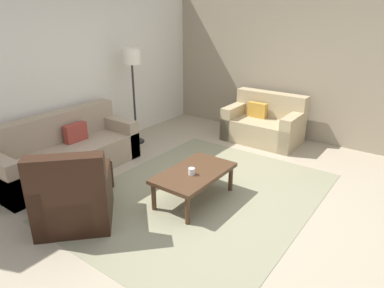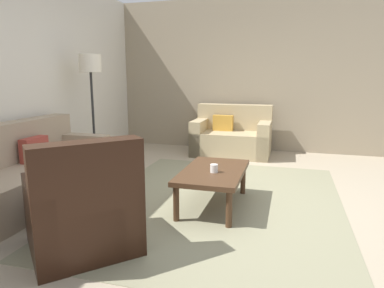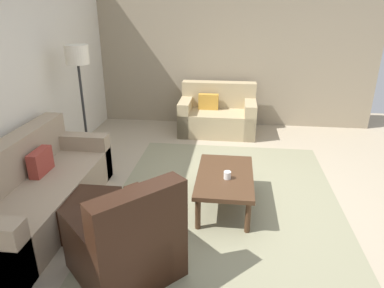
{
  "view_description": "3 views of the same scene",
  "coord_description": "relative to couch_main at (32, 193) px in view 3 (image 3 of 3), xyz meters",
  "views": [
    {
      "loc": [
        -3.3,
        -2.26,
        2.32
      ],
      "look_at": [
        0.04,
        0.17,
        0.69
      ],
      "focal_mm": 32.01,
      "sensor_mm": 36.0,
      "label": 1
    },
    {
      "loc": [
        -3.62,
        -0.74,
        1.41
      ],
      "look_at": [
        -0.05,
        0.28,
        0.67
      ],
      "focal_mm": 32.22,
      "sensor_mm": 36.0,
      "label": 2
    },
    {
      "loc": [
        -3.75,
        -0.04,
        2.25
      ],
      "look_at": [
        -0.31,
        0.38,
        0.85
      ],
      "focal_mm": 32.98,
      "sensor_mm": 36.0,
      "label": 3
    }
  ],
  "objects": [
    {
      "name": "coffee_table",
      "position": [
        0.47,
        -2.1,
        0.06
      ],
      "size": [
        1.1,
        0.64,
        0.41
      ],
      "color": "#472D1C",
      "rests_on": "ground_plane"
    },
    {
      "name": "area_rug",
      "position": [
        0.6,
        -2.12,
        -0.3
      ],
      "size": [
        3.46,
        2.71,
        0.01
      ],
      "primitive_type": "cube",
      "color": "gray",
      "rests_on": "ground_plane"
    },
    {
      "name": "cup",
      "position": [
        0.38,
        -2.13,
        0.15
      ],
      "size": [
        0.08,
        0.08,
        0.09
      ],
      "primitive_type": "cylinder",
      "color": "white",
      "rests_on": "coffee_table"
    },
    {
      "name": "armchair_leather",
      "position": [
        -0.78,
        -1.32,
        0.01
      ],
      "size": [
        1.13,
        1.13,
        0.95
      ],
      "color": "black",
      "rests_on": "ground_plane"
    },
    {
      "name": "couch_main",
      "position": [
        0.0,
        0.0,
        0.0
      ],
      "size": [
        2.19,
        0.86,
        0.88
      ],
      "color": "gray",
      "rests_on": "ground_plane"
    },
    {
      "name": "stone_feature_panel",
      "position": [
        3.6,
        -2.12,
        1.1
      ],
      "size": [
        0.12,
        5.2,
        2.8
      ],
      "primitive_type": "cube",
      "color": "gray",
      "rests_on": "ground_plane"
    },
    {
      "name": "ottoman",
      "position": [
        -0.2,
        -0.72,
        -0.1
      ],
      "size": [
        0.56,
        0.56,
        0.4
      ],
      "primitive_type": "cube",
      "color": "black",
      "rests_on": "ground_plane"
    },
    {
      "name": "rear_partition",
      "position": [
        0.6,
        0.48,
        1.1
      ],
      "size": [
        6.0,
        0.12,
        2.8
      ],
      "primitive_type": "cube",
      "color": "silver",
      "rests_on": "ground_plane"
    },
    {
      "name": "lamp_standing",
      "position": [
        1.53,
        -0.0,
        1.11
      ],
      "size": [
        0.32,
        0.32,
        1.71
      ],
      "color": "black",
      "rests_on": "ground_plane"
    },
    {
      "name": "ground_plane",
      "position": [
        0.6,
        -2.12,
        -0.3
      ],
      "size": [
        8.0,
        8.0,
        0.0
      ],
      "primitive_type": "plane",
      "color": "tan"
    },
    {
      "name": "couch_loveseat",
      "position": [
        3.06,
        -1.88,
        0.0
      ],
      "size": [
        0.85,
        1.35,
        0.88
      ],
      "color": "tan",
      "rests_on": "ground_plane"
    }
  ]
}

